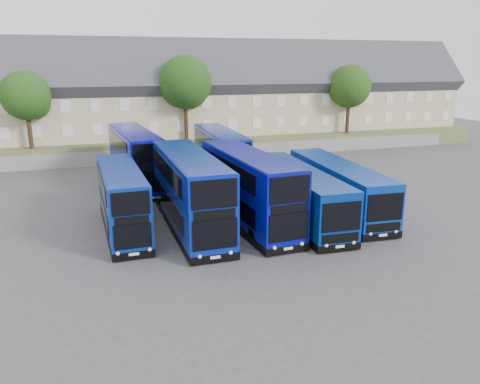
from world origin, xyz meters
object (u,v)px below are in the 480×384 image
at_px(coach_east_a, 298,195).
at_px(tree_east, 350,88).
at_px(dd_front_mid, 190,193).
at_px(tree_far, 362,82).
at_px(tree_west, 27,98).
at_px(tree_mid, 186,84).
at_px(dd_front_left, 122,201).

relative_size(coach_east_a, tree_east, 1.57).
bearing_deg(tree_east, dd_front_mid, -137.32).
bearing_deg(tree_far, tree_west, -170.54).
relative_size(dd_front_mid, tree_far, 1.40).
bearing_deg(tree_west, tree_east, 0.00).
height_order(dd_front_mid, tree_east, tree_east).
height_order(coach_east_a, tree_mid, tree_mid).
bearing_deg(tree_mid, coach_east_a, -83.26).
bearing_deg(coach_east_a, dd_front_mid, 179.23).
bearing_deg(tree_west, coach_east_a, -50.84).
height_order(coach_east_a, tree_west, tree_west).
relative_size(tree_west, tree_east, 0.94).
bearing_deg(tree_east, tree_far, 49.40).
height_order(tree_mid, tree_far, tree_mid).
distance_m(dd_front_left, tree_west, 23.62).
height_order(dd_front_mid, tree_west, tree_west).
bearing_deg(tree_far, tree_east, -130.60).
distance_m(dd_front_left, tree_far, 45.59).
xyz_separation_m(tree_mid, tree_far, (26.00, 6.50, -0.34)).
xyz_separation_m(dd_front_left, coach_east_a, (11.56, -1.16, -0.28)).
xyz_separation_m(dd_front_mid, tree_far, (30.60, 29.68, 5.36)).
xyz_separation_m(dd_front_left, dd_front_mid, (4.18, -0.77, 0.39)).
bearing_deg(tree_far, tree_mid, -165.96).
distance_m(coach_east_a, tree_west, 30.23).
height_order(dd_front_mid, tree_far, tree_far).
bearing_deg(tree_west, tree_mid, 1.79).
bearing_deg(dd_front_mid, tree_mid, 78.13).
distance_m(tree_east, tree_far, 9.23).
bearing_deg(tree_west, tree_far, 9.46).
bearing_deg(tree_west, dd_front_left, -71.76).
distance_m(coach_east_a, tree_east, 29.34).
height_order(dd_front_left, tree_west, tree_west).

